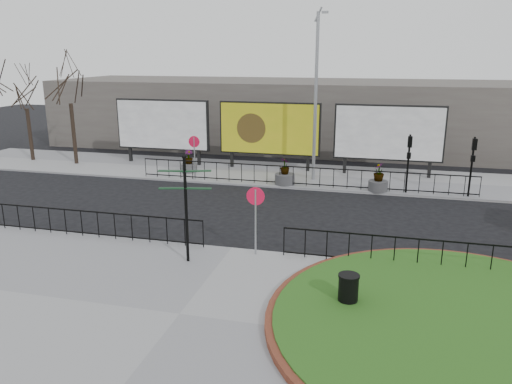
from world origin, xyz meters
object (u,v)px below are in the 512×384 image
(lamp_post, at_px, (316,95))
(planter_c, at_px, (378,181))
(litter_bin, at_px, (348,291))
(billboard_mid, at_px, (269,129))
(fingerpost_sign, at_px, (186,198))
(planter_b, at_px, (285,176))
(planter_a, at_px, (189,165))

(lamp_post, relative_size, planter_c, 6.23)
(lamp_post, relative_size, litter_bin, 9.29)
(billboard_mid, distance_m, fingerpost_sign, 14.52)
(lamp_post, bearing_deg, planter_c, -24.02)
(billboard_mid, xyz_separation_m, planter_b, (1.64, -3.44, -2.02))
(lamp_post, bearing_deg, planter_a, 180.00)
(planter_b, bearing_deg, lamp_post, 47.05)
(billboard_mid, relative_size, planter_a, 4.63)
(lamp_post, height_order, fingerpost_sign, lamp_post)
(billboard_mid, relative_size, planter_c, 4.18)
(billboard_mid, distance_m, planter_b, 4.31)
(litter_bin, bearing_deg, planter_a, 125.78)
(billboard_mid, relative_size, planter_b, 4.27)
(billboard_mid, bearing_deg, planter_c, -28.43)
(billboard_mid, distance_m, planter_a, 5.32)
(litter_bin, xyz_separation_m, planter_c, (0.65, 12.90, 0.02))
(fingerpost_sign, distance_m, planter_a, 13.58)
(lamp_post, distance_m, planter_a, 8.63)
(litter_bin, height_order, planter_a, planter_a)
(planter_a, height_order, planter_c, planter_c)
(planter_a, bearing_deg, billboard_mid, 23.66)
(litter_bin, distance_m, planter_c, 12.92)
(litter_bin, relative_size, planter_c, 0.67)
(planter_a, bearing_deg, planter_b, -13.44)
(billboard_mid, xyz_separation_m, planter_a, (-4.50, -1.97, -2.03))
(lamp_post, height_order, planter_c, lamp_post)
(fingerpost_sign, xyz_separation_m, planter_a, (-4.89, 12.54, -1.81))
(litter_bin, bearing_deg, planter_c, 87.14)
(billboard_mid, distance_m, lamp_post, 4.23)
(fingerpost_sign, distance_m, litter_bin, 6.16)
(lamp_post, xyz_separation_m, fingerpost_sign, (-2.62, -12.54, -2.44))
(planter_a, bearing_deg, fingerpost_sign, -68.71)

